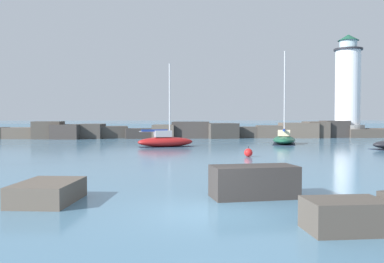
# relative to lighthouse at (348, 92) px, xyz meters

# --- Properties ---
(ground_plane) EXTENTS (600.00, 600.00, 0.00)m
(ground_plane) POSITION_rel_lighthouse_xyz_m (-24.82, -47.61, -6.52)
(ground_plane) COLOR teal
(open_sea_beyond) EXTENTS (400.00, 116.00, 0.01)m
(open_sea_beyond) POSITION_rel_lighthouse_xyz_m (-24.82, 59.20, -6.51)
(open_sea_beyond) COLOR teal
(open_sea_beyond) RESTS_ON ground
(breakwater_jetty) EXTENTS (61.19, 6.98, 2.41)m
(breakwater_jetty) POSITION_rel_lighthouse_xyz_m (-23.48, -0.72, -5.58)
(breakwater_jetty) COLOR #383330
(breakwater_jetty) RESTS_ON ground
(lighthouse) EXTENTS (4.77, 4.77, 14.89)m
(lighthouse) POSITION_rel_lighthouse_xyz_m (0.00, 0.00, 0.00)
(lighthouse) COLOR gray
(lighthouse) RESTS_ON ground
(foreground_rocks) EXTENTS (12.60, 6.73, 1.19)m
(foreground_rocks) POSITION_rel_lighthouse_xyz_m (-24.78, -46.65, -6.04)
(foreground_rocks) COLOR #4C443D
(foreground_rocks) RESTS_ON ground
(sailboat_moored_0) EXTENTS (5.80, 2.90, 8.24)m
(sailboat_moored_0) POSITION_rel_lighthouse_xyz_m (-26.49, -18.45, -5.91)
(sailboat_moored_0) COLOR maroon
(sailboat_moored_0) RESTS_ON ground
(sailboat_moored_4) EXTENTS (3.96, 6.39, 10.20)m
(sailboat_moored_4) POSITION_rel_lighthouse_xyz_m (-13.51, -14.84, -5.94)
(sailboat_moored_4) COLOR #195138
(sailboat_moored_4) RESTS_ON ground
(mooring_buoy_orange_near) EXTENTS (0.63, 0.63, 0.83)m
(mooring_buoy_orange_near) POSITION_rel_lighthouse_xyz_m (-20.26, -29.26, -6.20)
(mooring_buoy_orange_near) COLOR red
(mooring_buoy_orange_near) RESTS_ON ground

